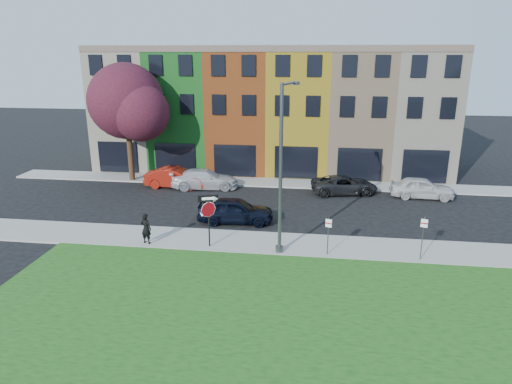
# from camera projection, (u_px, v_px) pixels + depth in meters

# --- Properties ---
(ground) EXTENTS (120.00, 120.00, 0.00)m
(ground) POSITION_uv_depth(u_px,v_px,m) (278.00, 270.00, 21.77)
(ground) COLOR black
(ground) RESTS_ON ground
(sidewalk_near) EXTENTS (40.00, 3.00, 0.12)m
(sidewalk_near) POSITION_uv_depth(u_px,v_px,m) (320.00, 246.00, 24.34)
(sidewalk_near) COLOR gray
(sidewalk_near) RESTS_ON ground
(sidewalk_far) EXTENTS (40.00, 2.40, 0.12)m
(sidewalk_far) POSITION_uv_depth(u_px,v_px,m) (257.00, 182.00, 36.35)
(sidewalk_far) COLOR gray
(sidewalk_far) RESTS_ON ground
(grass_park) EXTENTS (40.00, 16.00, 0.10)m
(grass_park) POSITION_uv_depth(u_px,v_px,m) (503.00, 366.00, 15.06)
(grass_park) COLOR #184614
(grass_park) RESTS_ON ground
(rowhouse_block) EXTENTS (30.00, 10.12, 10.00)m
(rowhouse_block) POSITION_uv_depth(u_px,v_px,m) (272.00, 111.00, 40.70)
(rowhouse_block) COLOR beige
(rowhouse_block) RESTS_ON ground
(stop_sign) EXTENTS (1.01, 0.37, 2.84)m
(stop_sign) POSITION_uv_depth(u_px,v_px,m) (208.00, 210.00, 23.60)
(stop_sign) COLOR black
(stop_sign) RESTS_ON sidewalk_near
(man) EXTENTS (0.81, 0.71, 1.68)m
(man) POSITION_uv_depth(u_px,v_px,m) (146.00, 228.00, 24.35)
(man) COLOR black
(man) RESTS_ON sidewalk_near
(sedan_near) EXTENTS (2.36, 4.78, 1.56)m
(sedan_near) POSITION_uv_depth(u_px,v_px,m) (236.00, 210.00, 27.70)
(sedan_near) COLOR black
(sedan_near) RESTS_ON ground
(parked_car_red) EXTENTS (1.97, 4.86, 1.56)m
(parked_car_red) POSITION_uv_depth(u_px,v_px,m) (176.00, 178.00, 34.91)
(parked_car_red) COLOR maroon
(parked_car_red) RESTS_ON ground
(parked_car_silver) EXTENTS (3.57, 5.68, 1.47)m
(parked_car_silver) POSITION_uv_depth(u_px,v_px,m) (205.00, 179.00, 34.70)
(parked_car_silver) COLOR #BCBDC1
(parked_car_silver) RESTS_ON ground
(parked_car_dark) EXTENTS (4.14, 5.70, 1.34)m
(parked_car_dark) POSITION_uv_depth(u_px,v_px,m) (344.00, 185.00, 33.43)
(parked_car_dark) COLOR black
(parked_car_dark) RESTS_ON ground
(parked_car_white) EXTENTS (2.20, 4.56, 1.49)m
(parked_car_white) POSITION_uv_depth(u_px,v_px,m) (422.00, 188.00, 32.41)
(parked_car_white) COLOR silver
(parked_car_white) RESTS_ON ground
(street_lamp) EXTENTS (0.92, 2.53, 8.51)m
(street_lamp) POSITION_uv_depth(u_px,v_px,m) (282.00, 170.00, 22.47)
(street_lamp) COLOR #484A4D
(street_lamp) RESTS_ON sidewalk_near
(parking_sign_a) EXTENTS (0.31, 0.13, 1.97)m
(parking_sign_a) POSITION_uv_depth(u_px,v_px,m) (328.00, 231.00, 22.86)
(parking_sign_a) COLOR #484A4D
(parking_sign_a) RESTS_ON sidewalk_near
(parking_sign_b) EXTENTS (0.31, 0.13, 2.24)m
(parking_sign_b) POSITION_uv_depth(u_px,v_px,m) (423.00, 233.00, 22.24)
(parking_sign_b) COLOR #484A4D
(parking_sign_b) RESTS_ON sidewalk_near
(tree_purple) EXTENTS (6.97, 6.10, 9.16)m
(tree_purple) POSITION_uv_depth(u_px,v_px,m) (128.00, 103.00, 35.10)
(tree_purple) COLOR black
(tree_purple) RESTS_ON sidewalk_far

